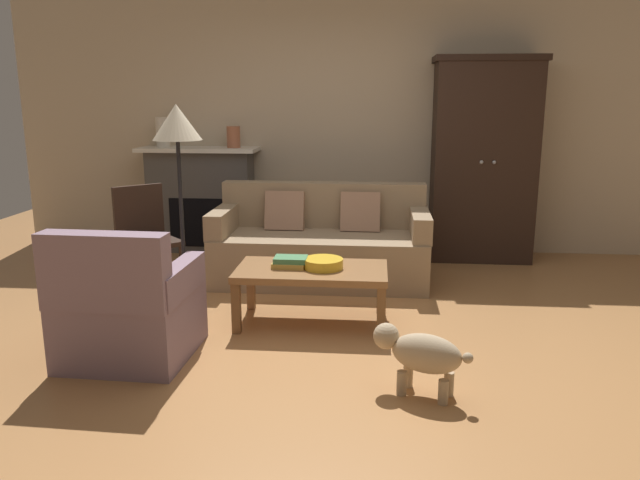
% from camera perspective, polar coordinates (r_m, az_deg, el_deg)
% --- Properties ---
extents(ground_plane, '(9.60, 9.60, 0.00)m').
position_cam_1_polar(ground_plane, '(4.46, 0.65, -8.47)').
color(ground_plane, '#B27A47').
extents(back_wall, '(7.20, 0.10, 2.80)m').
position_cam_1_polar(back_wall, '(6.70, 2.46, 11.04)').
color(back_wall, beige).
rests_on(back_wall, ground).
extents(fireplace, '(1.26, 0.48, 1.12)m').
position_cam_1_polar(fireplace, '(6.78, -10.93, 3.78)').
color(fireplace, '#4C4947').
rests_on(fireplace, ground).
extents(armoire, '(1.06, 0.57, 2.03)m').
position_cam_1_polar(armoire, '(6.47, 14.86, 7.17)').
color(armoire, black).
rests_on(armoire, ground).
extents(couch, '(1.92, 0.86, 0.86)m').
position_cam_1_polar(couch, '(5.60, 0.09, -0.55)').
color(couch, '#937A5B').
rests_on(couch, ground).
extents(coffee_table, '(1.10, 0.60, 0.42)m').
position_cam_1_polar(coffee_table, '(4.52, -0.77, -3.27)').
color(coffee_table, olive).
rests_on(coffee_table, ground).
extents(fruit_bowl, '(0.29, 0.29, 0.07)m').
position_cam_1_polar(fruit_bowl, '(4.49, 0.30, -2.18)').
color(fruit_bowl, gold).
rests_on(fruit_bowl, coffee_table).
extents(book_stack, '(0.26, 0.19, 0.08)m').
position_cam_1_polar(book_stack, '(4.52, -2.79, -2.05)').
color(book_stack, gold).
rests_on(book_stack, coffee_table).
extents(mantel_vase_cream, '(0.14, 0.14, 0.31)m').
position_cam_1_polar(mantel_vase_cream, '(6.81, -14.35, 9.65)').
color(mantel_vase_cream, beige).
rests_on(mantel_vase_cream, fireplace).
extents(mantel_vase_terracotta, '(0.14, 0.14, 0.22)m').
position_cam_1_polar(mantel_vase_terracotta, '(6.60, -8.01, 9.42)').
color(mantel_vase_terracotta, '#A86042').
rests_on(mantel_vase_terracotta, fireplace).
extents(armchair_near_left, '(0.80, 0.80, 0.88)m').
position_cam_1_polar(armchair_near_left, '(4.10, -17.39, -6.34)').
color(armchair_near_left, gray).
rests_on(armchair_near_left, ground).
extents(side_chair_wooden, '(0.62, 0.62, 0.90)m').
position_cam_1_polar(side_chair_wooden, '(5.50, -15.89, 0.77)').
color(side_chair_wooden, black).
rests_on(side_chair_wooden, ground).
extents(floor_lamp, '(0.36, 0.36, 1.59)m').
position_cam_1_polar(floor_lamp, '(4.69, -13.07, 9.48)').
color(floor_lamp, black).
rests_on(floor_lamp, ground).
extents(dog, '(0.54, 0.34, 0.39)m').
position_cam_1_polar(dog, '(3.53, 9.30, -10.31)').
color(dog, tan).
rests_on(dog, ground).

